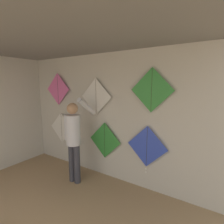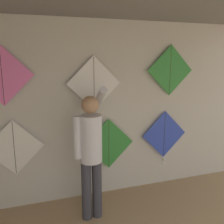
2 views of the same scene
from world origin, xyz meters
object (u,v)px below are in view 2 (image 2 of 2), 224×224
Objects in this scene: kite_0 at (14,148)px; kite_3 at (2,76)px; shopkeeper at (91,147)px; kite_5 at (170,70)px; kite_4 at (94,83)px; kite_1 at (109,144)px; kite_2 at (164,135)px.

kite_3 is (-0.07, 0.00, 1.03)m from kite_0.
kite_3 reaches higher than shopkeeper.
shopkeeper is at bearing -160.22° from kite_5.
kite_4 is at bearing 68.86° from shopkeeper.
kite_4 is at bearing 0.00° from kite_3.
kite_5 reaches higher than kite_3.
kite_2 reaches higher than kite_1.
kite_5 is (2.57, 0.00, 0.03)m from kite_3.
kite_1 is (1.43, 0.00, -0.10)m from kite_0.
kite_3 is 2.57m from kite_5.
shopkeeper is at bearing -128.34° from kite_1.
shopkeeper is 0.99m from kite_4.
kite_2 is (1.44, 0.54, -0.14)m from shopkeeper.
kite_4 is 1.00× the size of kite_5.
kite_0 reaches higher than kite_2.
shopkeeper is 2.25× the size of kite_1.
kite_5 is at bearing 0.00° from kite_1.
kite_0 reaches higher than kite_1.
kite_0 is at bearing 180.00° from kite_1.
kite_1 is at bearing 179.98° from kite_2.
kite_3 is (-1.50, 0.00, 1.13)m from kite_1.
shopkeeper reaches higher than kite_1.
kite_2 is at bearing -0.01° from kite_0.
kite_4 is (0.19, 0.54, 0.80)m from shopkeeper.
kite_4 reaches higher than shopkeeper.
kite_4 reaches higher than kite_2.
kite_5 reaches higher than kite_4.
kite_0 is 1.03m from kite_3.
kite_2 is (2.44, -0.00, -0.05)m from kite_0.
kite_2 is at bearing 19.15° from shopkeeper.
kite_1 is 1.88m from kite_3.
kite_2 is 1.17× the size of kite_5.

